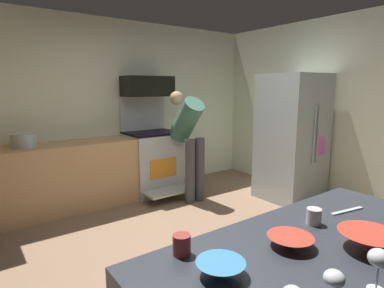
{
  "coord_description": "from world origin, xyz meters",
  "views": [
    {
      "loc": [
        -1.82,
        -2.25,
        1.61
      ],
      "look_at": [
        0.04,
        0.3,
        1.05
      ],
      "focal_mm": 29.65,
      "sensor_mm": 36.0,
      "label": 1
    }
  ],
  "objects_px": {
    "mixing_bowl_small": "(369,241)",
    "mixing_bowl_prep": "(221,269)",
    "mug_tea": "(314,216)",
    "refrigerator": "(292,137)",
    "mug_coffee": "(182,245)",
    "wine_glass_far": "(334,281)",
    "microwave": "(148,86)",
    "person_cook": "(189,136)",
    "mixing_bowl_large": "(290,241)",
    "oven_range": "(152,160)",
    "wine_glass_mid": "(379,260)",
    "stock_pot": "(24,141)"
  },
  "relations": [
    {
      "from": "wine_glass_far",
      "to": "mug_coffee",
      "type": "bearing_deg",
      "value": 107.78
    },
    {
      "from": "oven_range",
      "to": "stock_pot",
      "type": "xyz_separation_m",
      "value": [
        -1.74,
        0.01,
        0.48
      ]
    },
    {
      "from": "microwave",
      "to": "mixing_bowl_prep",
      "type": "relative_size",
      "value": 3.81
    },
    {
      "from": "microwave",
      "to": "mixing_bowl_large",
      "type": "bearing_deg",
      "value": -108.5
    },
    {
      "from": "person_cook",
      "to": "wine_glass_far",
      "type": "xyz_separation_m",
      "value": [
        -1.7,
        -3.17,
        0.08
      ]
    },
    {
      "from": "oven_range",
      "to": "mug_tea",
      "type": "bearing_deg",
      "value": -104.63
    },
    {
      "from": "mixing_bowl_small",
      "to": "wine_glass_mid",
      "type": "distance_m",
      "value": 0.33
    },
    {
      "from": "person_cook",
      "to": "mug_tea",
      "type": "height_order",
      "value": "person_cook"
    },
    {
      "from": "mug_tea",
      "to": "mixing_bowl_small",
      "type": "bearing_deg",
      "value": -98.14
    },
    {
      "from": "refrigerator",
      "to": "mixing_bowl_small",
      "type": "bearing_deg",
      "value": -137.71
    },
    {
      "from": "wine_glass_far",
      "to": "mug_coffee",
      "type": "height_order",
      "value": "wine_glass_far"
    },
    {
      "from": "refrigerator",
      "to": "mug_tea",
      "type": "distance_m",
      "value": 3.07
    },
    {
      "from": "microwave",
      "to": "wine_glass_mid",
      "type": "relative_size",
      "value": 4.65
    },
    {
      "from": "mixing_bowl_large",
      "to": "oven_range",
      "type": "bearing_deg",
      "value": 71.03
    },
    {
      "from": "oven_range",
      "to": "refrigerator",
      "type": "height_order",
      "value": "refrigerator"
    },
    {
      "from": "wine_glass_mid",
      "to": "mug_coffee",
      "type": "distance_m",
      "value": 0.75
    },
    {
      "from": "mug_tea",
      "to": "mixing_bowl_prep",
      "type": "bearing_deg",
      "value": -174.92
    },
    {
      "from": "mixing_bowl_small",
      "to": "wine_glass_far",
      "type": "relative_size",
      "value": 1.83
    },
    {
      "from": "mixing_bowl_large",
      "to": "mixing_bowl_small",
      "type": "xyz_separation_m",
      "value": [
        0.26,
        -0.23,
        0.02
      ]
    },
    {
      "from": "refrigerator",
      "to": "mixing_bowl_large",
      "type": "height_order",
      "value": "refrigerator"
    },
    {
      "from": "wine_glass_far",
      "to": "mixing_bowl_small",
      "type": "bearing_deg",
      "value": 13.53
    },
    {
      "from": "refrigerator",
      "to": "mug_tea",
      "type": "bearing_deg",
      "value": -141.36
    },
    {
      "from": "mixing_bowl_small",
      "to": "mug_tea",
      "type": "distance_m",
      "value": 0.31
    },
    {
      "from": "mixing_bowl_prep",
      "to": "mug_tea",
      "type": "relative_size",
      "value": 2.27
    },
    {
      "from": "person_cook",
      "to": "mug_coffee",
      "type": "xyz_separation_m",
      "value": [
        -1.88,
        -2.59,
        0.01
      ]
    },
    {
      "from": "person_cook",
      "to": "mug_tea",
      "type": "relative_size",
      "value": 18.21
    },
    {
      "from": "microwave",
      "to": "wine_glass_mid",
      "type": "height_order",
      "value": "microwave"
    },
    {
      "from": "mixing_bowl_large",
      "to": "wine_glass_far",
      "type": "xyz_separation_m",
      "value": [
        -0.25,
        -0.35,
        0.08
      ]
    },
    {
      "from": "refrigerator",
      "to": "mixing_bowl_prep",
      "type": "xyz_separation_m",
      "value": [
        -3.1,
        -1.98,
        0.03
      ]
    },
    {
      "from": "microwave",
      "to": "mixing_bowl_large",
      "type": "xyz_separation_m",
      "value": [
        -1.17,
        -3.49,
        -0.71
      ]
    },
    {
      "from": "microwave",
      "to": "person_cook",
      "type": "height_order",
      "value": "microwave"
    },
    {
      "from": "refrigerator",
      "to": "stock_pot",
      "type": "xyz_separation_m",
      "value": [
        -3.27,
        1.42,
        0.08
      ]
    },
    {
      "from": "oven_range",
      "to": "person_cook",
      "type": "bearing_deg",
      "value": -64.31
    },
    {
      "from": "refrigerator",
      "to": "stock_pot",
      "type": "relative_size",
      "value": 6.37
    },
    {
      "from": "microwave",
      "to": "person_cook",
      "type": "bearing_deg",
      "value": -67.51
    },
    {
      "from": "mixing_bowl_small",
      "to": "mug_tea",
      "type": "xyz_separation_m",
      "value": [
        0.04,
        0.3,
        0.0
      ]
    },
    {
      "from": "person_cook",
      "to": "mixing_bowl_prep",
      "type": "bearing_deg",
      "value": -123.44
    },
    {
      "from": "refrigerator",
      "to": "person_cook",
      "type": "distance_m",
      "value": 1.5
    },
    {
      "from": "microwave",
      "to": "person_cook",
      "type": "distance_m",
      "value": 1.01
    },
    {
      "from": "refrigerator",
      "to": "mixing_bowl_prep",
      "type": "bearing_deg",
      "value": -147.49
    },
    {
      "from": "refrigerator",
      "to": "person_cook",
      "type": "height_order",
      "value": "refrigerator"
    },
    {
      "from": "refrigerator",
      "to": "microwave",
      "type": "bearing_deg",
      "value": 135.57
    },
    {
      "from": "refrigerator",
      "to": "stock_pot",
      "type": "distance_m",
      "value": 3.56
    },
    {
      "from": "refrigerator",
      "to": "person_cook",
      "type": "relative_size",
      "value": 1.16
    },
    {
      "from": "mug_coffee",
      "to": "wine_glass_far",
      "type": "bearing_deg",
      "value": -72.22
    },
    {
      "from": "microwave",
      "to": "mug_coffee",
      "type": "relative_size",
      "value": 8.24
    },
    {
      "from": "mixing_bowl_large",
      "to": "wine_glass_far",
      "type": "relative_size",
      "value": 1.42
    },
    {
      "from": "mixing_bowl_prep",
      "to": "mug_coffee",
      "type": "height_order",
      "value": "mug_coffee"
    },
    {
      "from": "wine_glass_mid",
      "to": "mixing_bowl_small",
      "type": "bearing_deg",
      "value": 29.16
    },
    {
      "from": "mixing_bowl_small",
      "to": "mixing_bowl_prep",
      "type": "xyz_separation_m",
      "value": [
        -0.66,
        0.24,
        -0.01
      ]
    }
  ]
}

